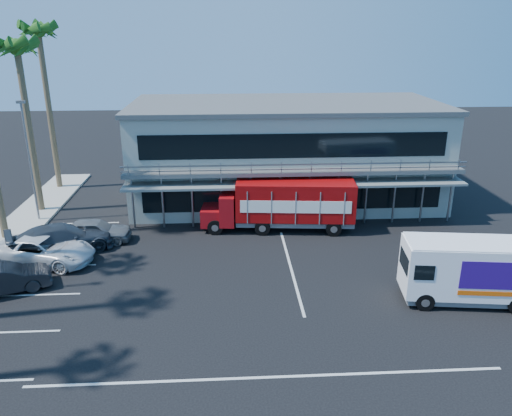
{
  "coord_description": "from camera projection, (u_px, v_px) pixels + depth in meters",
  "views": [
    {
      "loc": [
        -1.36,
        -21.38,
        12.35
      ],
      "look_at": [
        0.29,
        6.37,
        2.3
      ],
      "focal_mm": 35.0,
      "sensor_mm": 36.0,
      "label": 1
    }
  ],
  "objects": [
    {
      "name": "ground",
      "position": [
        258.0,
        297.0,
        24.35
      ],
      "size": [
        120.0,
        120.0,
        0.0
      ],
      "primitive_type": "plane",
      "color": "black",
      "rests_on": "ground"
    },
    {
      "name": "red_truck",
      "position": [
        284.0,
        203.0,
        31.9
      ],
      "size": [
        9.87,
        3.16,
        3.27
      ],
      "rotation": [
        0.0,
        0.0,
        -0.09
      ],
      "color": "maroon",
      "rests_on": "ground"
    },
    {
      "name": "light_pole_far",
      "position": [
        29.0,
        156.0,
        32.35
      ],
      "size": [
        0.5,
        0.25,
        8.09
      ],
      "color": "gray",
      "rests_on": "ground"
    },
    {
      "name": "palm_f",
      "position": [
        39.0,
        41.0,
        36.97
      ],
      "size": [
        2.8,
        2.8,
        13.25
      ],
      "color": "brown",
      "rests_on": "ground"
    },
    {
      "name": "parked_car_b",
      "position": [
        3.0,
        279.0,
        24.53
      ],
      "size": [
        4.64,
        3.15,
        1.45
      ],
      "primitive_type": "imported",
      "rotation": [
        0.0,
        0.0,
        1.98
      ],
      "color": "black",
      "rests_on": "ground"
    },
    {
      "name": "parked_car_d",
      "position": [
        62.0,
        239.0,
        28.89
      ],
      "size": [
        6.29,
        4.59,
        1.69
      ],
      "primitive_type": "imported",
      "rotation": [
        0.0,
        0.0,
        2.0
      ],
      "color": "#2E353D",
      "rests_on": "ground"
    },
    {
      "name": "palm_e",
      "position": [
        18.0,
        57.0,
        32.13
      ],
      "size": [
        2.8,
        2.8,
        12.25
      ],
      "color": "brown",
      "rests_on": "ground"
    },
    {
      "name": "building",
      "position": [
        285.0,
        151.0,
        37.29
      ],
      "size": [
        22.4,
        12.0,
        7.3
      ],
      "color": "#A4A89A",
      "rests_on": "ground"
    },
    {
      "name": "parked_car_e",
      "position": [
        95.0,
        231.0,
        30.32
      ],
      "size": [
        4.41,
        1.93,
        1.48
      ],
      "primitive_type": "imported",
      "rotation": [
        0.0,
        0.0,
        1.61
      ],
      "color": "slate",
      "rests_on": "ground"
    },
    {
      "name": "parked_car_c",
      "position": [
        44.0,
        250.0,
        27.57
      ],
      "size": [
        5.98,
        3.72,
        1.54
      ],
      "primitive_type": "imported",
      "rotation": [
        0.0,
        0.0,
        1.35
      ],
      "color": "white",
      "rests_on": "ground"
    },
    {
      "name": "white_van",
      "position": [
        471.0,
        270.0,
        23.4
      ],
      "size": [
        6.54,
        2.94,
        3.09
      ],
      "rotation": [
        0.0,
        0.0,
        -0.13
      ],
      "color": "white",
      "rests_on": "ground"
    }
  ]
}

